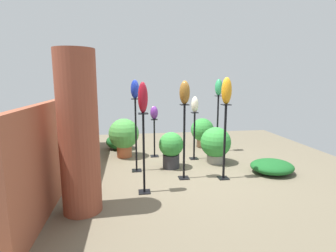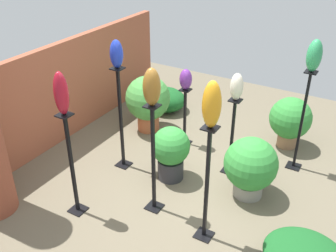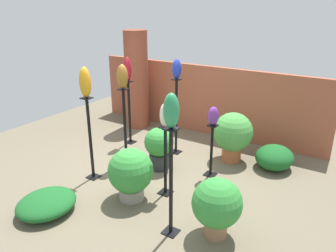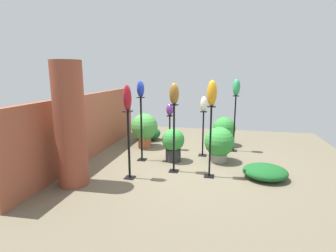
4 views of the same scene
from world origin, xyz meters
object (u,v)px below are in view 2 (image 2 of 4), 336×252
at_px(potted_plant_front_left, 148,100).
at_px(art_vase_ruby, 61,94).
at_px(art_vase_ivory, 237,87).
at_px(art_vase_violet, 186,79).
at_px(pedestal_jade, 301,126).
at_px(potted_plant_mid_right, 171,151).
at_px(pedestal_bronze, 153,164).
at_px(potted_plant_mid_left, 290,120).
at_px(potted_plant_walkway_edge, 251,166).
at_px(pedestal_violet, 185,120).
at_px(art_vase_amber, 212,105).
at_px(pedestal_amber, 207,190).
at_px(art_vase_jade, 314,56).
at_px(pedestal_ivory, 232,140).
at_px(art_vase_bronze, 152,87).
at_px(pedestal_ruby, 72,169).
at_px(art_vase_cobalt, 116,54).
at_px(pedestal_cobalt, 121,123).

bearing_deg(potted_plant_front_left, art_vase_ruby, -170.43).
relative_size(art_vase_ivory, art_vase_violet, 1.15).
bearing_deg(pedestal_jade, potted_plant_mid_right, 128.78).
height_order(potted_plant_front_left, potted_plant_mid_right, potted_plant_front_left).
xyz_separation_m(pedestal_bronze, potted_plant_mid_left, (2.34, -1.03, -0.20)).
bearing_deg(potted_plant_walkway_edge, art_vase_violet, 62.10).
distance_m(pedestal_violet, art_vase_ruby, 2.46).
distance_m(pedestal_jade, art_vase_violet, 1.78).
height_order(pedestal_violet, art_vase_amber, art_vase_amber).
distance_m(pedestal_amber, art_vase_jade, 2.26).
relative_size(pedestal_ivory, art_vase_jade, 2.67).
relative_size(art_vase_bronze, art_vase_ivory, 1.18).
height_order(pedestal_bronze, art_vase_bronze, art_vase_bronze).
bearing_deg(art_vase_bronze, pedestal_ruby, 124.02).
bearing_deg(potted_plant_walkway_edge, art_vase_ivory, 48.92).
height_order(art_vase_ivory, potted_plant_mid_left, art_vase_ivory).
xyz_separation_m(pedestal_jade, potted_plant_mid_left, (0.53, 0.26, -0.22)).
bearing_deg(pedestal_violet, art_vase_bronze, -164.95).
height_order(pedestal_bronze, art_vase_amber, art_vase_amber).
height_order(pedestal_bronze, pedestal_jade, pedestal_jade).
xyz_separation_m(art_vase_cobalt, art_vase_violet, (1.01, -0.48, -0.61)).
xyz_separation_m(art_vase_jade, art_vase_violet, (-0.24, 1.71, -0.60)).
distance_m(pedestal_violet, potted_plant_mid_left, 1.64).
height_order(pedestal_cobalt, art_vase_ruby, art_vase_ruby).
height_order(pedestal_ivory, art_vase_jade, art_vase_jade).
height_order(pedestal_jade, art_vase_violet, pedestal_jade).
bearing_deg(potted_plant_mid_left, art_vase_violet, 117.80).
distance_m(pedestal_bronze, art_vase_cobalt, 1.49).
distance_m(pedestal_cobalt, art_vase_cobalt, 1.01).
height_order(pedestal_bronze, art_vase_violet, pedestal_bronze).
bearing_deg(pedestal_cobalt, potted_plant_front_left, 13.98).
xyz_separation_m(art_vase_bronze, art_vase_ivory, (1.23, -0.51, -0.34)).
xyz_separation_m(pedestal_bronze, pedestal_ruby, (-0.54, 0.80, -0.04)).
height_order(pedestal_ivory, art_vase_ivory, art_vase_ivory).
bearing_deg(art_vase_cobalt, art_vase_jade, -60.35).
distance_m(art_vase_ruby, potted_plant_mid_right, 1.81).
xyz_separation_m(pedestal_ivory, potted_plant_walkway_edge, (-0.36, -0.42, -0.07)).
height_order(pedestal_jade, potted_plant_walkway_edge, pedestal_jade).
distance_m(art_vase_amber, art_vase_ruby, 1.62).
xyz_separation_m(art_vase_violet, potted_plant_walkway_edge, (-0.72, -1.35, -0.66)).
relative_size(art_vase_jade, art_vase_cobalt, 1.14).
bearing_deg(pedestal_bronze, art_vase_ruby, 124.02).
bearing_deg(art_vase_ivory, potted_plant_mid_right, 130.71).
relative_size(pedestal_ruby, art_vase_violet, 4.24).
bearing_deg(potted_plant_mid_right, pedestal_ivory, -49.29).
height_order(art_vase_ruby, art_vase_violet, art_vase_ruby).
distance_m(pedestal_cobalt, potted_plant_walkway_edge, 1.87).
bearing_deg(pedestal_amber, pedestal_cobalt, 67.50).
height_order(potted_plant_mid_left, potted_plant_mid_right, potted_plant_mid_left).
xyz_separation_m(pedestal_violet, potted_plant_mid_left, (0.76, -1.45, 0.05)).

